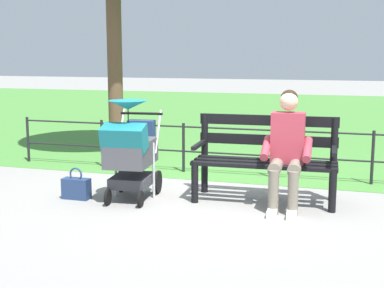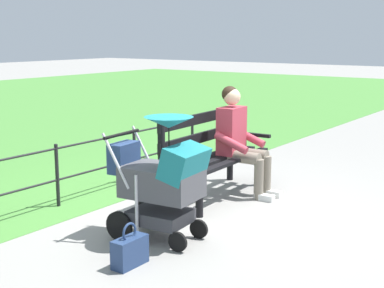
% 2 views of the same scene
% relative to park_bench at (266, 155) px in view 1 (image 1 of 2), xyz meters
% --- Properties ---
extents(ground_plane, '(60.00, 60.00, 0.00)m').
position_rel_park_bench_xyz_m(ground_plane, '(0.71, 0.12, -0.53)').
color(ground_plane, gray).
extents(grass_lawn, '(40.00, 16.00, 0.01)m').
position_rel_park_bench_xyz_m(grass_lawn, '(0.71, -8.68, -0.52)').
color(grass_lawn, '#478438').
rests_on(grass_lawn, ground).
extents(park_bench, '(1.62, 0.66, 0.96)m').
position_rel_park_bench_xyz_m(park_bench, '(0.00, 0.00, 0.00)').
color(park_bench, black).
rests_on(park_bench, ground).
extents(person_on_bench, '(0.55, 0.74, 1.28)m').
position_rel_park_bench_xyz_m(person_on_bench, '(-0.26, 0.22, 0.15)').
color(person_on_bench, slate).
rests_on(person_on_bench, ground).
extents(stroller, '(0.58, 0.93, 1.15)m').
position_rel_park_bench_xyz_m(stroller, '(1.47, 0.44, 0.07)').
color(stroller, black).
rests_on(stroller, ground).
extents(handbag, '(0.32, 0.14, 0.37)m').
position_rel_park_bench_xyz_m(handbag, '(2.09, 0.60, -0.40)').
color(handbag, navy).
rests_on(handbag, ground).
extents(park_fence, '(6.38, 0.04, 0.70)m').
position_rel_park_bench_xyz_m(park_fence, '(0.71, -1.12, -0.11)').
color(park_fence, black).
rests_on(park_fence, ground).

